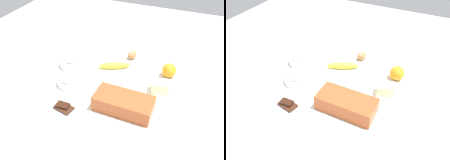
{
  "view_description": "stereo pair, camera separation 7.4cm",
  "coord_description": "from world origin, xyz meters",
  "views": [
    {
      "loc": [
        -0.34,
        0.85,
        0.79
      ],
      "look_at": [
        0.0,
        0.0,
        0.04
      ],
      "focal_mm": 35.58,
      "sensor_mm": 36.0,
      "label": 1
    },
    {
      "loc": [
        -0.41,
        0.82,
        0.79
      ],
      "look_at": [
        0.0,
        0.0,
        0.04
      ],
      "focal_mm": 35.58,
      "sensor_mm": 36.0,
      "label": 2
    }
  ],
  "objects": [
    {
      "name": "ground_plane",
      "position": [
        0.0,
        0.0,
        -0.01
      ],
      "size": [
        2.4,
        2.4,
        0.02
      ],
      "primitive_type": "cube",
      "color": "silver"
    },
    {
      "name": "loaf_pan",
      "position": [
        -0.12,
        0.14,
        0.04
      ],
      "size": [
        0.28,
        0.13,
        0.08
      ],
      "rotation": [
        0.0,
        0.0,
        -0.01
      ],
      "color": "#9E4723",
      "rests_on": "ground_plane"
    },
    {
      "name": "flour_bowl",
      "position": [
        0.22,
        0.06,
        0.03
      ],
      "size": [
        0.15,
        0.15,
        0.07
      ],
      "color": "white",
      "rests_on": "ground_plane"
    },
    {
      "name": "sugar_bowl",
      "position": [
        0.29,
        -0.09,
        0.03
      ],
      "size": [
        0.15,
        0.15,
        0.08
      ],
      "color": "white",
      "rests_on": "ground_plane"
    },
    {
      "name": "banana",
      "position": [
        0.05,
        -0.16,
        0.02
      ],
      "size": [
        0.19,
        0.12,
        0.04
      ],
      "primitive_type": "ellipsoid",
      "rotation": [
        0.0,
        0.0,
        3.59
      ],
      "color": "yellow",
      "rests_on": "ground_plane"
    },
    {
      "name": "orange_fruit",
      "position": [
        -0.27,
        -0.2,
        0.04
      ],
      "size": [
        0.08,
        0.08,
        0.08
      ],
      "primitive_type": "sphere",
      "color": "orange",
      "rests_on": "ground_plane"
    },
    {
      "name": "butter_block",
      "position": [
        -0.25,
        -0.05,
        0.03
      ],
      "size": [
        0.1,
        0.09,
        0.06
      ],
      "primitive_type": "cube",
      "rotation": [
        0.0,
        0.0,
        0.28
      ],
      "color": "#F4EDB2",
      "rests_on": "ground_plane"
    },
    {
      "name": "egg_near_butter",
      "position": [
        -0.02,
        -0.3,
        0.03
      ],
      "size": [
        0.07,
        0.08,
        0.05
      ],
      "primitive_type": "ellipsoid",
      "rotation": [
        0.0,
        1.57,
        4.36
      ],
      "color": "#A16C41",
      "rests_on": "ground_plane"
    },
    {
      "name": "chocolate_plate",
      "position": [
        0.15,
        0.25,
        0.01
      ],
      "size": [
        0.13,
        0.13,
        0.03
      ],
      "color": "white",
      "rests_on": "ground_plane"
    }
  ]
}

